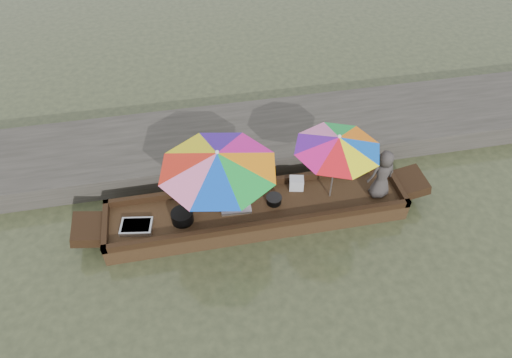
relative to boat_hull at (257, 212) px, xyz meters
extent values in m
plane|color=#303521|center=(0.00, 0.00, -0.17)|extent=(80.00, 80.00, 0.00)
cube|color=#2D2B26|center=(0.00, 2.20, 0.08)|extent=(22.00, 2.20, 0.50)
cube|color=black|center=(0.00, 0.00, 0.00)|extent=(5.83, 1.20, 0.35)
cylinder|color=black|center=(-1.45, -0.08, 0.28)|extent=(0.42, 0.42, 0.22)
cube|color=silver|center=(-2.30, -0.10, 0.22)|extent=(0.64, 0.49, 0.09)
cube|color=silver|center=(-0.41, 0.05, 0.21)|extent=(0.60, 0.43, 0.06)
cylinder|color=black|center=(0.35, 0.04, 0.24)|extent=(0.29, 0.29, 0.14)
cube|color=silver|center=(0.87, 0.34, 0.30)|extent=(0.32, 0.28, 0.26)
imported|color=#373230|center=(2.43, -0.13, 0.72)|extent=(0.58, 0.42, 1.09)
camera|label=1|loc=(-1.16, -5.83, 6.79)|focal=32.00mm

